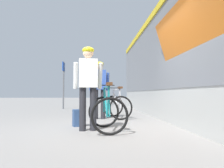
{
  "coord_description": "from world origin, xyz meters",
  "views": [
    {
      "loc": [
        -0.27,
        -4.95,
        0.77
      ],
      "look_at": [
        0.16,
        1.52,
        1.05
      ],
      "focal_mm": 36.3,
      "sensor_mm": 36.0,
      "label": 1
    }
  ],
  "objects_px": {
    "cyclist_near_in_white": "(88,80)",
    "platform_sign_post": "(64,77)",
    "bicycle_near_teal": "(107,112)",
    "bicycle_far_silver": "(117,105)",
    "backpack_on_platform": "(79,118)",
    "cyclist_far_in_blue": "(99,85)"
  },
  "relations": [
    {
      "from": "cyclist_far_in_blue",
      "to": "bicycle_near_teal",
      "type": "height_order",
      "value": "cyclist_far_in_blue"
    },
    {
      "from": "cyclist_near_in_white",
      "to": "platform_sign_post",
      "type": "xyz_separation_m",
      "value": [
        -1.51,
        6.86,
        0.57
      ]
    },
    {
      "from": "cyclist_far_in_blue",
      "to": "backpack_on_platform",
      "type": "bearing_deg",
      "value": -107.89
    },
    {
      "from": "backpack_on_platform",
      "to": "platform_sign_post",
      "type": "height_order",
      "value": "platform_sign_post"
    },
    {
      "from": "bicycle_near_teal",
      "to": "platform_sign_post",
      "type": "bearing_deg",
      "value": 105.32
    },
    {
      "from": "bicycle_near_teal",
      "to": "backpack_on_platform",
      "type": "distance_m",
      "value": 0.98
    },
    {
      "from": "cyclist_near_in_white",
      "to": "backpack_on_platform",
      "type": "height_order",
      "value": "cyclist_near_in_white"
    },
    {
      "from": "cyclist_near_in_white",
      "to": "bicycle_far_silver",
      "type": "height_order",
      "value": "cyclist_near_in_white"
    },
    {
      "from": "bicycle_near_teal",
      "to": "platform_sign_post",
      "type": "height_order",
      "value": "platform_sign_post"
    },
    {
      "from": "backpack_on_platform",
      "to": "platform_sign_post",
      "type": "bearing_deg",
      "value": 81.28
    },
    {
      "from": "cyclist_far_in_blue",
      "to": "bicycle_far_silver",
      "type": "bearing_deg",
      "value": 14.66
    },
    {
      "from": "cyclist_near_in_white",
      "to": "bicycle_near_teal",
      "type": "relative_size",
      "value": 1.57
    },
    {
      "from": "cyclist_near_in_white",
      "to": "backpack_on_platform",
      "type": "relative_size",
      "value": 4.4
    },
    {
      "from": "cyclist_far_in_blue",
      "to": "backpack_on_platform",
      "type": "relative_size",
      "value": 4.4
    },
    {
      "from": "cyclist_near_in_white",
      "to": "cyclist_far_in_blue",
      "type": "relative_size",
      "value": 1.0
    },
    {
      "from": "bicycle_far_silver",
      "to": "backpack_on_platform",
      "type": "relative_size",
      "value": 2.92
    },
    {
      "from": "bicycle_near_teal",
      "to": "platform_sign_post",
      "type": "xyz_separation_m",
      "value": [
        -1.9,
        6.94,
        1.22
      ]
    },
    {
      "from": "cyclist_far_in_blue",
      "to": "backpack_on_platform",
      "type": "height_order",
      "value": "cyclist_far_in_blue"
    },
    {
      "from": "bicycle_far_silver",
      "to": "platform_sign_post",
      "type": "bearing_deg",
      "value": 117.2
    },
    {
      "from": "cyclist_near_in_white",
      "to": "bicycle_far_silver",
      "type": "distance_m",
      "value": 2.56
    },
    {
      "from": "bicycle_near_teal",
      "to": "backpack_on_platform",
      "type": "bearing_deg",
      "value": 130.58
    },
    {
      "from": "cyclist_near_in_white",
      "to": "bicycle_far_silver",
      "type": "bearing_deg",
      "value": 70.84
    }
  ]
}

